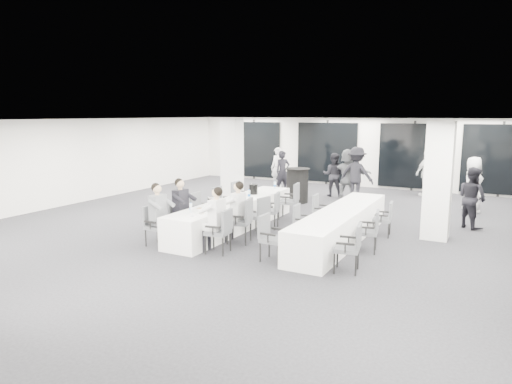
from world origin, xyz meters
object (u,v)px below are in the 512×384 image
(banquet_table_side, at_px, (341,225))
(ice_bucket_near, at_px, (212,203))
(chair_main_left_near, at_px, (155,223))
(chair_main_right_second, at_px, (243,218))
(chair_main_left_far, at_px, (240,195))
(standing_guest_h, at_px, (472,194))
(standing_guest_b, at_px, (333,172))
(chair_side_right_far, at_px, (385,217))
(standing_guest_d, at_px, (427,170))
(standing_guest_a, at_px, (283,169))
(chair_main_right_fourth, at_px, (272,208))
(chair_side_left_near, at_px, (270,235))
(cocktail_table, at_px, (297,185))
(chair_main_left_mid, at_px, (200,208))
(standing_guest_e, at_px, (473,181))
(standing_guest_f, at_px, (348,170))
(standing_guest_c, at_px, (357,170))
(chair_side_left_far, at_px, (320,210))
(chair_main_right_mid, at_px, (260,213))
(chair_main_right_far, at_px, (291,199))
(chair_side_right_mid, at_px, (370,229))
(chair_main_left_second, at_px, (177,217))
(chair_main_right_near, at_px, (221,228))
(ice_bucket_far, at_px, (253,189))
(chair_side_right_near, at_px, (351,245))
(standing_guest_g, at_px, (278,165))

(banquet_table_side, bearing_deg, ice_bucket_near, -154.60)
(chair_main_left_near, bearing_deg, chair_main_right_second, 125.38)
(chair_main_left_far, xyz_separation_m, standing_guest_h, (6.24, 1.30, 0.36))
(chair_main_left_near, distance_m, standing_guest_b, 8.11)
(chair_side_right_far, bearing_deg, chair_main_left_near, 119.30)
(standing_guest_d, bearing_deg, standing_guest_a, -31.86)
(chair_main_right_fourth, height_order, chair_side_left_near, chair_main_right_fourth)
(cocktail_table, bearing_deg, chair_main_left_far, -109.69)
(chair_main_left_mid, bearing_deg, standing_guest_e, 131.00)
(chair_main_right_second, distance_m, chair_side_right_far, 3.50)
(chair_side_left_near, distance_m, ice_bucket_near, 2.08)
(chair_side_right_far, distance_m, standing_guest_f, 5.18)
(standing_guest_a, relative_size, standing_guest_f, 0.90)
(standing_guest_a, xyz_separation_m, standing_guest_d, (4.99, 1.65, 0.07))
(chair_main_left_near, relative_size, chair_main_left_far, 0.95)
(standing_guest_c, bearing_deg, chair_side_left_far, 101.25)
(chair_main_left_near, distance_m, chair_main_right_mid, 2.56)
(cocktail_table, xyz_separation_m, chair_side_left_far, (1.94, -3.07, -0.07))
(chair_side_left_near, bearing_deg, chair_main_right_far, -161.87)
(chair_side_right_far, height_order, standing_guest_h, standing_guest_h)
(chair_side_right_mid, distance_m, standing_guest_c, 6.22)
(chair_main_left_second, bearing_deg, chair_main_right_near, 55.98)
(chair_main_left_near, bearing_deg, chair_side_left_far, 140.59)
(chair_main_left_mid, bearing_deg, chair_main_right_second, 67.02)
(chair_main_right_fourth, bearing_deg, ice_bucket_far, 43.19)
(standing_guest_b, bearing_deg, chair_side_left_far, 94.97)
(chair_side_right_near, height_order, chair_side_right_far, chair_side_right_near)
(cocktail_table, xyz_separation_m, standing_guest_e, (5.29, 1.07, 0.37))
(chair_main_right_far, distance_m, chair_side_right_mid, 3.50)
(banquet_table_side, xyz_separation_m, chair_main_right_second, (-1.96, -1.22, 0.22))
(chair_main_right_far, xyz_separation_m, ice_bucket_near, (-0.78, -2.86, 0.30))
(chair_main_right_second, height_order, standing_guest_g, standing_guest_g)
(chair_main_right_near, distance_m, chair_main_right_second, 0.91)
(banquet_table_side, height_order, cocktail_table, cocktail_table)
(chair_side_left_far, xyz_separation_m, ice_bucket_near, (-1.91, -2.15, 0.37))
(cocktail_table, height_order, chair_main_right_mid, cocktail_table)
(chair_side_right_far, height_order, ice_bucket_near, ice_bucket_near)
(chair_side_right_far, xyz_separation_m, standing_guest_c, (-1.97, 4.41, 0.55))
(cocktail_table, distance_m, chair_main_right_far, 2.50)
(chair_main_left_second, relative_size, chair_main_left_mid, 0.92)
(chair_main_right_fourth, height_order, standing_guest_g, standing_guest_g)
(chair_main_left_far, relative_size, chair_main_right_near, 1.00)
(chair_main_left_near, distance_m, chair_main_right_far, 4.23)
(chair_main_left_near, height_order, standing_guest_c, standing_guest_c)
(chair_main_left_near, relative_size, standing_guest_b, 0.51)
(standing_guest_e, distance_m, standing_guest_h, 2.18)
(chair_side_right_near, relative_size, ice_bucket_far, 3.44)
(standing_guest_b, relative_size, standing_guest_d, 0.93)
(chair_main_left_near, bearing_deg, chair_main_left_far, -177.95)
(standing_guest_h, bearing_deg, chair_main_left_mid, 71.32)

